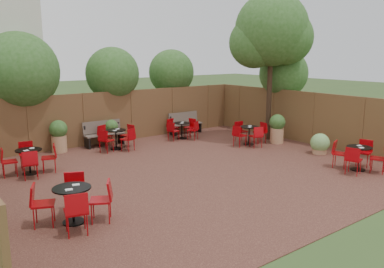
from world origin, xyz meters
TOP-DOWN VIEW (x-y plane):
  - ground at (0.00, 0.00)m, footprint 80.00×80.00m
  - courtyard_paving at (0.00, 0.00)m, footprint 12.00×10.00m
  - fence_back at (0.00, 5.00)m, footprint 12.00×0.08m
  - fence_right at (6.00, 0.00)m, footprint 0.08×10.00m
  - overhang_foliage at (-2.14, 3.36)m, footprint 15.33×10.49m
  - courtyard_tree at (5.31, 1.60)m, footprint 2.93×2.85m
  - park_bench_left at (-0.45, 4.63)m, footprint 1.52×0.50m
  - park_bench_right at (3.37, 4.62)m, footprint 1.49×0.51m
  - bistro_tables at (0.14, 1.01)m, footprint 9.73×8.30m
  - planters at (-0.99, 3.58)m, footprint 11.33×4.35m
  - low_shrubs at (4.78, -3.16)m, footprint 1.64×4.17m

SIDE VIEW (x-z plane):
  - ground at x=0.00m, z-range 0.00..0.00m
  - courtyard_paving at x=0.00m, z-range 0.00..0.02m
  - low_shrubs at x=4.78m, z-range -0.01..0.70m
  - bistro_tables at x=0.14m, z-range 0.00..0.88m
  - park_bench_right at x=3.37m, z-range 0.03..0.95m
  - park_bench_left at x=-0.45m, z-range 0.03..0.97m
  - planters at x=-0.99m, z-range 0.04..1.21m
  - fence_back at x=0.00m, z-range 0.00..2.00m
  - fence_right at x=6.00m, z-range 0.00..2.00m
  - overhang_foliage at x=-2.14m, z-range 1.31..4.06m
  - courtyard_tree at x=5.31m, z-range 1.30..7.04m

